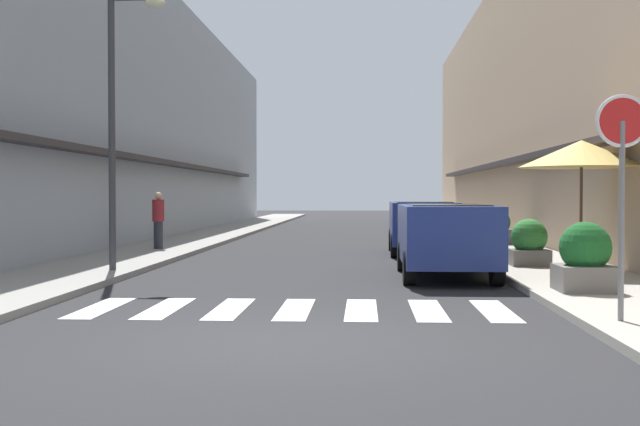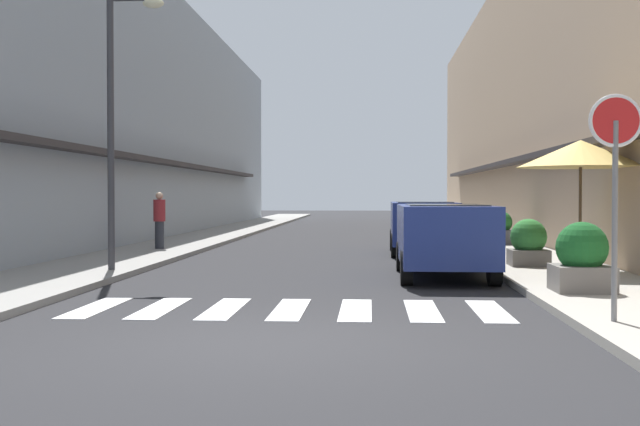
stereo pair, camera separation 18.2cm
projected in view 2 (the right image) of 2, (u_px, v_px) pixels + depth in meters
ground_plane at (339, 240)px, 28.92m from camera, size 110.01×110.01×0.00m
sidewalk_left at (203, 238)px, 29.23m from camera, size 2.62×70.01×0.12m
sidewalk_right at (477, 239)px, 28.60m from camera, size 2.62×70.01×0.12m
building_row_left at (114, 116)px, 30.86m from camera, size 5.50×47.00×9.46m
building_row_right at (575, 101)px, 29.73m from camera, size 5.50×47.00×10.35m
crosswalk at (290, 309)px, 11.45m from camera, size 6.15×2.20×0.01m
parked_car_near at (444, 232)px, 15.80m from camera, size 1.83×4.17×1.47m
parked_car_mid at (423, 221)px, 22.12m from camera, size 1.85×4.09×1.47m
round_street_sign at (615, 147)px, 9.62m from camera, size 0.65×0.07×2.76m
street_lamp at (119, 101)px, 16.27m from camera, size 1.19×0.28×5.69m
cafe_umbrella at (581, 154)px, 16.05m from camera, size 2.54×2.54×2.65m
planter_corner at (582, 259)px, 12.65m from camera, size 0.90×0.90×1.11m
planter_midblock at (529, 244)px, 17.24m from camera, size 0.82×0.82×1.02m
planter_far at (501, 230)px, 24.72m from camera, size 0.83×0.83×1.02m
pedestrian_walking_near at (159, 219)px, 22.68m from camera, size 0.34×0.34×1.62m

